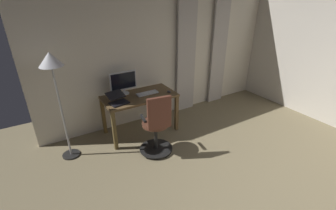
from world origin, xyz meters
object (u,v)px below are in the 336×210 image
object	(u,v)px
desk	(140,101)
computer_monitor	(123,82)
office_chair	(157,127)
computer_keyboard	(147,93)
computer_mouse	(169,92)
floor_lamp	(53,71)
laptop	(118,100)

from	to	relation	value
desk	computer_monitor	world-z (taller)	computer_monitor
office_chair	computer_keyboard	world-z (taller)	office_chair
desk	office_chair	xyz separation A→B (m)	(0.06, 0.77, -0.15)
computer_monitor	computer_keyboard	bearing A→B (deg)	146.69
office_chair	computer_mouse	world-z (taller)	office_chair
computer_monitor	floor_lamp	distance (m)	1.26
computer_mouse	floor_lamp	world-z (taller)	floor_lamp
computer_monitor	desk	bearing A→B (deg)	131.85
floor_lamp	office_chair	bearing A→B (deg)	151.51
laptop	computer_mouse	world-z (taller)	laptop
desk	computer_mouse	world-z (taller)	computer_mouse
desk	computer_monitor	distance (m)	0.45
desk	office_chair	size ratio (longest dim) A/B	1.22
laptop	computer_mouse	bearing A→B (deg)	166.71
desk	laptop	bearing A→B (deg)	12.48
desk	computer_mouse	bearing A→B (deg)	163.06
desk	floor_lamp	distance (m)	1.55
computer_mouse	computer_keyboard	bearing A→B (deg)	-21.94
office_chair	laptop	world-z (taller)	office_chair
floor_lamp	desk	bearing A→B (deg)	-176.38
computer_monitor	office_chair	bearing A→B (deg)	97.95
office_chair	computer_monitor	xyz separation A→B (m)	(0.14, -1.00, 0.49)
computer_keyboard	laptop	bearing A→B (deg)	8.20
laptop	floor_lamp	distance (m)	1.10
computer_mouse	floor_lamp	size ratio (longest dim) A/B	0.06
desk	computer_keyboard	size ratio (longest dim) A/B	3.27
laptop	computer_monitor	bearing A→B (deg)	-136.25
office_chair	floor_lamp	xyz separation A→B (m)	(1.26, -0.69, 0.96)
office_chair	laptop	distance (m)	0.83
computer_keyboard	desk	bearing A→B (deg)	-4.12
floor_lamp	laptop	bearing A→B (deg)	179.10
computer_keyboard	laptop	world-z (taller)	laptop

